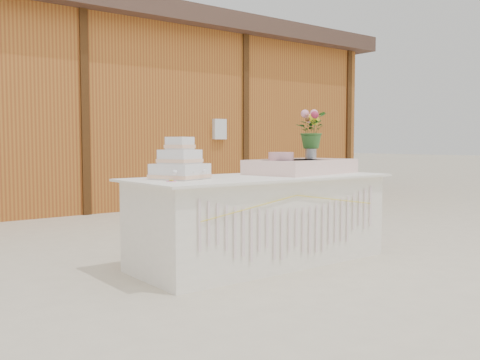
# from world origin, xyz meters

# --- Properties ---
(ground) EXTENTS (80.00, 80.00, 0.00)m
(ground) POSITION_xyz_m (0.00, 0.00, 0.00)
(ground) COLOR beige
(ground) RESTS_ON ground
(barn) EXTENTS (12.60, 4.60, 3.30)m
(barn) POSITION_xyz_m (-0.01, 5.99, 1.68)
(barn) COLOR #A36422
(barn) RESTS_ON ground
(cake_table) EXTENTS (2.40, 1.00, 0.77)m
(cake_table) POSITION_xyz_m (0.00, -0.00, 0.39)
(cake_table) COLOR white
(cake_table) RESTS_ON ground
(wedding_cake) EXTENTS (0.49, 0.49, 0.34)m
(wedding_cake) POSITION_xyz_m (-0.76, 0.11, 0.89)
(wedding_cake) COLOR white
(wedding_cake) RESTS_ON cake_table
(pink_cake_stand) EXTENTS (0.29, 0.29, 0.21)m
(pink_cake_stand) POSITION_xyz_m (0.23, -0.01, 0.89)
(pink_cake_stand) COLOR white
(pink_cake_stand) RESTS_ON cake_table
(satin_runner) EXTENTS (1.17, 0.81, 0.14)m
(satin_runner) POSITION_xyz_m (0.58, 0.08, 0.84)
(satin_runner) COLOR #FFD4CD
(satin_runner) RESTS_ON cake_table
(flower_vase) EXTENTS (0.11, 0.11, 0.15)m
(flower_vase) POSITION_xyz_m (0.74, 0.12, 0.98)
(flower_vase) COLOR #A5A6AA
(flower_vase) RESTS_ON satin_runner
(bouquet) EXTENTS (0.41, 0.40, 0.36)m
(bouquet) POSITION_xyz_m (0.74, 0.12, 1.23)
(bouquet) COLOR #2E6026
(bouquet) RESTS_ON flower_vase
(loose_flowers) EXTENTS (0.21, 0.33, 0.02)m
(loose_flowers) POSITION_xyz_m (-0.97, 0.04, 0.78)
(loose_flowers) COLOR pink
(loose_flowers) RESTS_ON cake_table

